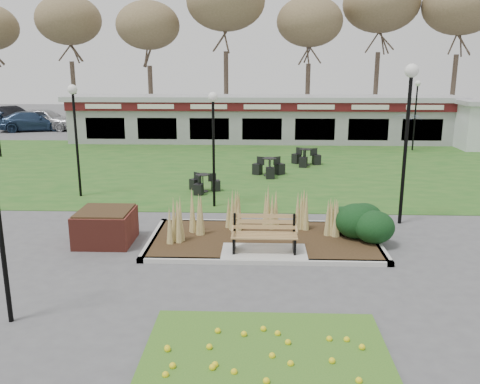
{
  "coord_description": "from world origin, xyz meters",
  "views": [
    {
      "loc": [
        -0.15,
        -12.26,
        4.86
      ],
      "look_at": [
        -0.7,
        2.0,
        1.24
      ],
      "focal_mm": 38.0,
      "sensor_mm": 36.0,
      "label": 1
    }
  ],
  "objects_px": {
    "car_silver": "(45,119)",
    "lamp_post_mid_right": "(213,124)",
    "lamp_post_mid_left": "(75,116)",
    "car_blue": "(34,121)",
    "park_bench": "(264,233)",
    "food_pavilion": "(262,119)",
    "bistro_set_b": "(305,160)",
    "patio_umbrella": "(408,128)",
    "brick_planter": "(106,226)",
    "car_black": "(9,117)",
    "bistro_set_c": "(203,186)",
    "bistro_set_a": "(269,170)",
    "lamp_post_far_right": "(416,100)",
    "lamp_post_near_right": "(409,109)"
  },
  "relations": [
    {
      "from": "lamp_post_near_right",
      "to": "patio_umbrella",
      "type": "xyz_separation_m",
      "value": [
        3.76,
        12.98,
        -2.12
      ]
    },
    {
      "from": "park_bench",
      "to": "food_pavilion",
      "type": "distance_m",
      "value": 19.73
    },
    {
      "from": "car_silver",
      "to": "car_blue",
      "type": "height_order",
      "value": "car_silver"
    },
    {
      "from": "patio_umbrella",
      "to": "car_silver",
      "type": "xyz_separation_m",
      "value": [
        -24.21,
        9.17,
        -0.6
      ]
    },
    {
      "from": "food_pavilion",
      "to": "car_blue",
      "type": "relative_size",
      "value": 4.97
    },
    {
      "from": "lamp_post_mid_right",
      "to": "car_silver",
      "type": "relative_size",
      "value": 0.82
    },
    {
      "from": "brick_planter",
      "to": "bistro_set_b",
      "type": "height_order",
      "value": "brick_planter"
    },
    {
      "from": "car_silver",
      "to": "lamp_post_mid_right",
      "type": "bearing_deg",
      "value": -138.83
    },
    {
      "from": "bistro_set_c",
      "to": "patio_umbrella",
      "type": "distance_m",
      "value": 13.95
    },
    {
      "from": "lamp_post_near_right",
      "to": "patio_umbrella",
      "type": "bearing_deg",
      "value": 73.82
    },
    {
      "from": "brick_planter",
      "to": "lamp_post_mid_left",
      "type": "relative_size",
      "value": 0.36
    },
    {
      "from": "lamp_post_near_right",
      "to": "bistro_set_c",
      "type": "distance_m",
      "value": 8.25
    },
    {
      "from": "lamp_post_mid_right",
      "to": "car_blue",
      "type": "relative_size",
      "value": 0.8
    },
    {
      "from": "lamp_post_far_right",
      "to": "car_silver",
      "type": "relative_size",
      "value": 0.82
    },
    {
      "from": "bistro_set_c",
      "to": "car_black",
      "type": "relative_size",
      "value": 0.25
    },
    {
      "from": "lamp_post_mid_left",
      "to": "brick_planter",
      "type": "bearing_deg",
      "value": -63.76
    },
    {
      "from": "food_pavilion",
      "to": "bistro_set_b",
      "type": "xyz_separation_m",
      "value": [
        2.12,
        -7.64,
        -1.19
      ]
    },
    {
      "from": "bistro_set_b",
      "to": "patio_umbrella",
      "type": "distance_m",
      "value": 7.1
    },
    {
      "from": "lamp_post_mid_right",
      "to": "bistro_set_b",
      "type": "bearing_deg",
      "value": 63.19
    },
    {
      "from": "lamp_post_near_right",
      "to": "lamp_post_mid_left",
      "type": "xyz_separation_m",
      "value": [
        -11.12,
        2.88,
        -0.53
      ]
    },
    {
      "from": "park_bench",
      "to": "lamp_post_far_right",
      "type": "xyz_separation_m",
      "value": [
        8.66,
        16.75,
        2.29
      ]
    },
    {
      "from": "patio_umbrella",
      "to": "food_pavilion",
      "type": "bearing_deg",
      "value": 154.18
    },
    {
      "from": "patio_umbrella",
      "to": "lamp_post_far_right",
      "type": "bearing_deg",
      "value": 55.8
    },
    {
      "from": "lamp_post_mid_right",
      "to": "bistro_set_a",
      "type": "bearing_deg",
      "value": 68.44
    },
    {
      "from": "park_bench",
      "to": "lamp_post_near_right",
      "type": "relative_size",
      "value": 0.35
    },
    {
      "from": "bistro_set_b",
      "to": "car_black",
      "type": "distance_m",
      "value": 26.0
    },
    {
      "from": "bistro_set_a",
      "to": "lamp_post_near_right",
      "type": "bearing_deg",
      "value": -59.42
    },
    {
      "from": "brick_planter",
      "to": "bistro_set_c",
      "type": "relative_size",
      "value": 1.18
    },
    {
      "from": "brick_planter",
      "to": "lamp_post_mid_right",
      "type": "bearing_deg",
      "value": 54.42
    },
    {
      "from": "bistro_set_c",
      "to": "food_pavilion",
      "type": "bearing_deg",
      "value": 79.99
    },
    {
      "from": "car_silver",
      "to": "bistro_set_a",
      "type": "bearing_deg",
      "value": -127.2
    },
    {
      "from": "brick_planter",
      "to": "car_blue",
      "type": "bearing_deg",
      "value": 117.64
    },
    {
      "from": "lamp_post_mid_left",
      "to": "lamp_post_far_right",
      "type": "relative_size",
      "value": 1.05
    },
    {
      "from": "bistro_set_a",
      "to": "bistro_set_c",
      "type": "xyz_separation_m",
      "value": [
        -2.62,
        -3.02,
        -0.03
      ]
    },
    {
      "from": "car_blue",
      "to": "park_bench",
      "type": "bearing_deg",
      "value": -163.33
    },
    {
      "from": "bistro_set_a",
      "to": "bistro_set_c",
      "type": "distance_m",
      "value": 3.99
    },
    {
      "from": "car_silver",
      "to": "car_black",
      "type": "height_order",
      "value": "car_black"
    },
    {
      "from": "food_pavilion",
      "to": "car_black",
      "type": "distance_m",
      "value": 20.71
    },
    {
      "from": "brick_planter",
      "to": "patio_umbrella",
      "type": "xyz_separation_m",
      "value": [
        12.43,
        15.08,
        0.94
      ]
    },
    {
      "from": "food_pavilion",
      "to": "lamp_post_mid_left",
      "type": "bearing_deg",
      "value": -116.11
    },
    {
      "from": "lamp_post_mid_left",
      "to": "car_blue",
      "type": "height_order",
      "value": "lamp_post_mid_left"
    },
    {
      "from": "lamp_post_near_right",
      "to": "car_black",
      "type": "distance_m",
      "value": 33.63
    },
    {
      "from": "food_pavilion",
      "to": "lamp_post_mid_right",
      "type": "relative_size",
      "value": 6.23
    },
    {
      "from": "lamp_post_mid_left",
      "to": "bistro_set_b",
      "type": "xyz_separation_m",
      "value": [
        8.97,
        6.35,
        -2.73
      ]
    },
    {
      "from": "brick_planter",
      "to": "car_blue",
      "type": "height_order",
      "value": "car_blue"
    },
    {
      "from": "lamp_post_mid_left",
      "to": "bistro_set_c",
      "type": "distance_m",
      "value": 5.37
    },
    {
      "from": "patio_umbrella",
      "to": "car_blue",
      "type": "relative_size",
      "value": 0.45
    },
    {
      "from": "lamp_post_near_right",
      "to": "lamp_post_mid_left",
      "type": "bearing_deg",
      "value": 165.48
    },
    {
      "from": "food_pavilion",
      "to": "lamp_post_mid_left",
      "type": "relative_size",
      "value": 5.95
    },
    {
      "from": "food_pavilion",
      "to": "lamp_post_far_right",
      "type": "xyz_separation_m",
      "value": [
        8.66,
        -2.96,
        1.41
      ]
    }
  ]
}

